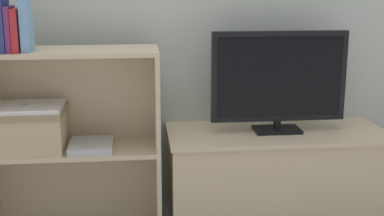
{
  "coord_description": "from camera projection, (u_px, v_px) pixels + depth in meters",
  "views": [
    {
      "loc": [
        -0.24,
        -2.2,
        1.19
      ],
      "look_at": [
        0.0,
        0.15,
        0.61
      ],
      "focal_mm": 50.0,
      "sensor_mm": 36.0,
      "label": 1
    }
  ],
  "objects": [
    {
      "name": "storage_basket_left",
      "position": [
        28.0,
        127.0,
        2.36
      ],
      "size": [
        0.33,
        0.27,
        0.19
      ],
      "color": "tan",
      "rests_on": "bookshelf_lower_tier"
    },
    {
      "name": "book_plum",
      "position": [
        10.0,
        29.0,
        2.23
      ],
      "size": [
        0.02,
        0.14,
        0.19
      ],
      "color": "#6B2D66",
      "rests_on": "bookshelf_upper_tier"
    },
    {
      "name": "laptop",
      "position": [
        26.0,
        107.0,
        2.34
      ],
      "size": [
        0.31,
        0.24,
        0.02
      ],
      "color": "white",
      "rests_on": "storage_basket_left"
    },
    {
      "name": "tv_stand",
      "position": [
        275.0,
        177.0,
        2.63
      ],
      "size": [
        1.05,
        0.44,
        0.47
      ],
      "color": "#CCB793",
      "rests_on": "ground_plane"
    },
    {
      "name": "book_skyblue",
      "position": [
        26.0,
        21.0,
        2.22
      ],
      "size": [
        0.04,
        0.12,
        0.26
      ],
      "color": "#709ECC",
      "rests_on": "bookshelf_upper_tier"
    },
    {
      "name": "bookshelf_upper_tier",
      "position": [
        72.0,
        84.0,
        2.41
      ],
      "size": [
        0.78,
        0.3,
        0.45
      ],
      "color": "#CCB793",
      "rests_on": "bookshelf_lower_tier"
    },
    {
      "name": "tv",
      "position": [
        279.0,
        79.0,
        2.51
      ],
      "size": [
        0.64,
        0.14,
        0.48
      ],
      "color": "black",
      "rests_on": "tv_stand"
    },
    {
      "name": "book_navy",
      "position": [
        4.0,
        22.0,
        2.22
      ],
      "size": [
        0.02,
        0.15,
        0.24
      ],
      "color": "navy",
      "rests_on": "bookshelf_upper_tier"
    },
    {
      "name": "magazine_stack",
      "position": [
        91.0,
        145.0,
        2.39
      ],
      "size": [
        0.19,
        0.21,
        0.03
      ],
      "color": "#B2B2B7",
      "rests_on": "bookshelf_lower_tier"
    },
    {
      "name": "bookshelf_lower_tier",
      "position": [
        77.0,
        176.0,
        2.52
      ],
      "size": [
        0.78,
        0.3,
        0.44
      ],
      "color": "#CCB793",
      "rests_on": "ground_plane"
    },
    {
      "name": "book_crimson",
      "position": [
        17.0,
        30.0,
        2.23
      ],
      "size": [
        0.03,
        0.15,
        0.18
      ],
      "color": "#B22328",
      "rests_on": "bookshelf_upper_tier"
    }
  ]
}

